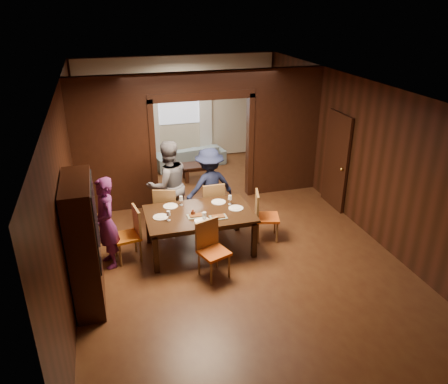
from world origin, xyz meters
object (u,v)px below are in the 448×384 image
object	(u,v)px
person_navy	(210,186)
dining_table	(200,231)
sofa	(189,156)
chair_near	(214,251)
chair_left	(127,235)
person_purple	(106,223)
person_grey	(168,185)
hutch	(84,244)
chair_right	(267,216)
chair_far_l	(167,209)
chair_far_r	(211,203)
coffee_table	(198,172)

from	to	relation	value
person_navy	dining_table	distance (m)	1.18
sofa	chair_near	bearing A→B (deg)	73.55
dining_table	chair_left	xyz separation A→B (m)	(-1.30, 0.04, 0.10)
person_purple	person_grey	bearing A→B (deg)	116.63
sofa	hutch	world-z (taller)	hutch
person_navy	chair_right	distance (m)	1.35
dining_table	chair_far_l	bearing A→B (deg)	117.53
dining_table	chair_far_r	xyz separation A→B (m)	(0.45, 0.87, 0.10)
person_purple	chair_left	bearing A→B (deg)	89.49
person_purple	chair_far_r	size ratio (longest dim) A/B	1.67
chair_near	hutch	size ratio (longest dim) A/B	0.48
person_purple	chair_far_r	bearing A→B (deg)	99.04
chair_right	hutch	xyz separation A→B (m)	(-3.28, -1.01, 0.52)
person_purple	chair_left	world-z (taller)	person_purple
chair_left	chair_far_r	distance (m)	1.94
coffee_table	sofa	bearing A→B (deg)	90.22
person_navy	chair_far_r	world-z (taller)	person_navy
person_navy	chair_right	bearing A→B (deg)	119.90
chair_far_l	chair_far_r	xyz separation A→B (m)	(0.91, -0.01, 0.00)
chair_right	chair_far_l	xyz separation A→B (m)	(-1.79, 0.84, 0.00)
person_navy	chair_left	distance (m)	2.03
person_grey	person_navy	distance (m)	0.83
coffee_table	dining_table	bearing A→B (deg)	-102.18
sofa	chair_far_l	size ratio (longest dim) A/B	1.99
chair_far_r	hutch	distance (m)	3.07
dining_table	chair_far_r	bearing A→B (deg)	62.79
dining_table	person_navy	bearing A→B (deg)	66.06
coffee_table	person_grey	bearing A→B (deg)	-115.61
chair_left	dining_table	bearing A→B (deg)	78.81
chair_far_r	chair_near	distance (m)	1.81
person_navy	sofa	bearing A→B (deg)	-106.94
coffee_table	chair_left	world-z (taller)	chair_left
person_navy	hutch	xyz separation A→B (m)	(-2.40, -1.98, 0.20)
chair_far_l	dining_table	bearing A→B (deg)	135.19
chair_far_l	chair_far_r	bearing A→B (deg)	-162.90
sofa	chair_far_l	xyz separation A→B (m)	(-1.18, -3.50, 0.20)
chair_left	chair_near	xyz separation A→B (m)	(1.34, -0.93, 0.00)
person_purple	person_navy	xyz separation A→B (m)	(2.07, 1.06, -0.01)
person_grey	coffee_table	world-z (taller)	person_grey
sofa	chair_far_r	size ratio (longest dim) A/B	1.99
chair_far_r	hutch	bearing A→B (deg)	37.67
person_navy	chair_left	world-z (taller)	person_navy
person_grey	dining_table	world-z (taller)	person_grey
person_navy	coffee_table	world-z (taller)	person_navy
chair_near	person_purple	bearing A→B (deg)	133.09
person_purple	dining_table	distance (m)	1.68
sofa	chair_left	world-z (taller)	chair_left
person_purple	dining_table	world-z (taller)	person_purple
person_navy	chair_far_r	size ratio (longest dim) A/B	1.65
person_grey	person_navy	bearing A→B (deg)	163.86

